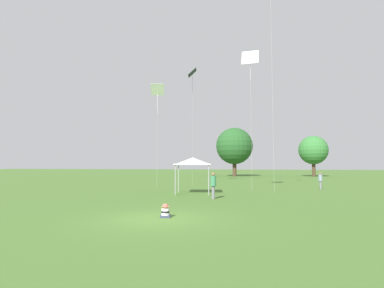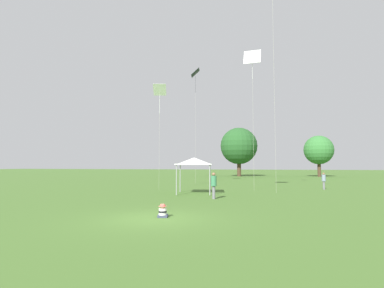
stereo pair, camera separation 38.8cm
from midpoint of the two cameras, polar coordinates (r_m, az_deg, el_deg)
ground_plane at (r=12.82m, az=-6.31°, el=-13.96°), size 300.00×300.00×0.00m
seated_toddler at (r=13.09m, az=-4.74°, el=-12.75°), size 0.53×0.60×0.57m
person_standing_0 at (r=19.91m, az=4.72°, el=-7.46°), size 0.39×0.39×1.73m
person_standing_2 at (r=30.25m, az=24.14°, el=-6.20°), size 0.47×0.47×1.54m
canopy_tent at (r=23.55m, az=0.88°, el=-3.34°), size 3.20×3.20×2.82m
kite_0 at (r=28.31m, az=11.79°, el=15.57°), size 1.53×0.74×12.57m
kite_2 at (r=37.53m, az=0.95°, el=12.94°), size 1.19×1.46×13.98m
kite_3 at (r=28.62m, az=-5.78°, el=9.85°), size 1.36×1.08×9.76m
distant_tree_0 at (r=63.68m, az=23.14°, el=-1.07°), size 5.63×5.63×8.05m
distant_tree_1 at (r=61.52m, az=9.09°, el=-0.38°), size 7.43×7.43×9.88m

